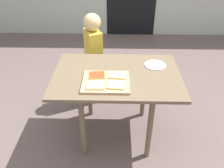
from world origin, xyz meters
The scene contains 9 objects.
ground_plane centered at (0.00, 0.00, 0.00)m, with size 16.00×16.00×0.00m, color #61504D.
dining_table centered at (0.00, 0.00, 0.62)m, with size 1.11×0.77×0.71m.
cutting_board centered at (-0.09, -0.15, 0.72)m, with size 0.39×0.33×0.02m, color tan.
pizza_slice_far_left centered at (-0.17, -0.07, 0.74)m, with size 0.15×0.13×0.01m.
pizza_slice_far_right centered at (0.01, -0.06, 0.74)m, with size 0.15×0.13×0.01m.
pizza_slice_near_left centered at (-0.17, -0.22, 0.74)m, with size 0.15×0.12×0.01m.
pizza_slice_near_right centered at (-0.01, -0.22, 0.74)m, with size 0.16×0.13×0.01m.
plate_white_right centered at (0.35, 0.16, 0.71)m, with size 0.19×0.19×0.01m, color white.
child_left centered at (-0.26, 0.60, 0.62)m, with size 0.22×0.28×1.06m.
Camera 1 is at (-0.00, -1.80, 1.80)m, focal length 38.54 mm.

